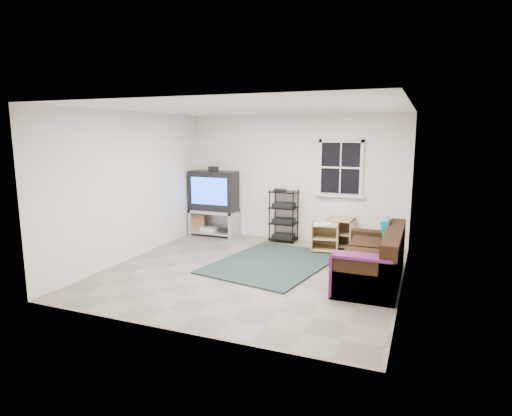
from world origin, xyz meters
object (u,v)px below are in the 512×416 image
at_px(tv_unit, 214,198).
at_px(av_rack, 284,219).
at_px(side_table_left, 341,232).
at_px(side_table_right, 325,235).
at_px(sofa, 374,261).

xyz_separation_m(tv_unit, av_rack, (1.58, 0.06, -0.36)).
xyz_separation_m(side_table_left, side_table_right, (-0.23, -0.43, 0.01)).
height_order(side_table_left, side_table_right, same).
height_order(av_rack, side_table_left, av_rack).
relative_size(tv_unit, side_table_left, 2.68).
bearing_deg(tv_unit, sofa, -26.17).
distance_m(av_rack, side_table_left, 1.21).
relative_size(av_rack, side_table_left, 1.92).
bearing_deg(side_table_right, side_table_left, 62.18).
bearing_deg(av_rack, sofa, -42.10).
xyz_separation_m(av_rack, side_table_left, (1.20, -0.01, -0.17)).
height_order(side_table_left, sofa, sofa).
relative_size(side_table_right, sofa, 0.29).
relative_size(tv_unit, sofa, 0.78).
bearing_deg(tv_unit, av_rack, 2.24).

